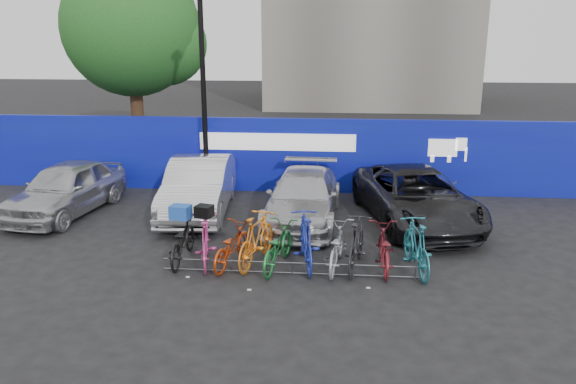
# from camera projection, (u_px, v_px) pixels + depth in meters

# --- Properties ---
(ground) EXTENTS (100.00, 100.00, 0.00)m
(ground) POSITION_uv_depth(u_px,v_px,m) (294.00, 264.00, 12.59)
(ground) COLOR black
(ground) RESTS_ON ground
(hoarding) EXTENTS (22.00, 0.18, 2.40)m
(hoarding) POSITION_uv_depth(u_px,v_px,m) (309.00, 156.00, 18.02)
(hoarding) COLOR #0B0D9C
(hoarding) RESTS_ON ground
(tree) EXTENTS (5.40, 5.20, 7.80)m
(tree) POSITION_uv_depth(u_px,v_px,m) (138.00, 31.00, 21.41)
(tree) COLOR #382314
(tree) RESTS_ON ground
(lamppost) EXTENTS (0.25, 0.50, 6.11)m
(lamppost) POSITION_uv_depth(u_px,v_px,m) (204.00, 92.00, 17.14)
(lamppost) COLOR black
(lamppost) RESTS_ON ground
(bike_rack) EXTENTS (5.60, 0.03, 0.30)m
(bike_rack) POSITION_uv_depth(u_px,v_px,m) (292.00, 268.00, 11.98)
(bike_rack) COLOR #595B60
(bike_rack) RESTS_ON ground
(car_0) EXTENTS (2.37, 4.59, 1.49)m
(car_0) POSITION_uv_depth(u_px,v_px,m) (66.00, 188.00, 15.93)
(car_0) COLOR #A8A9AD
(car_0) RESTS_ON ground
(car_1) EXTENTS (2.01, 4.85, 1.56)m
(car_1) POSITION_uv_depth(u_px,v_px,m) (199.00, 187.00, 15.99)
(car_1) COLOR silver
(car_1) RESTS_ON ground
(car_2) EXTENTS (2.12, 4.75, 1.35)m
(car_2) POSITION_uv_depth(u_px,v_px,m) (303.00, 197.00, 15.32)
(car_2) COLOR #B4B4B9
(car_2) RESTS_ON ground
(car_3) EXTENTS (3.51, 5.68, 1.47)m
(car_3) POSITION_uv_depth(u_px,v_px,m) (416.00, 197.00, 15.17)
(car_3) COLOR black
(car_3) RESTS_ON ground
(bike_0) EXTENTS (0.69, 1.92, 1.01)m
(bike_0) POSITION_uv_depth(u_px,v_px,m) (182.00, 240.00, 12.64)
(bike_0) COLOR black
(bike_0) RESTS_ON ground
(bike_1) EXTENTS (0.88, 1.93, 1.12)m
(bike_1) POSITION_uv_depth(u_px,v_px,m) (205.00, 241.00, 12.44)
(bike_1) COLOR #C13C85
(bike_1) RESTS_ON ground
(bike_2) EXTENTS (1.04, 1.85, 0.92)m
(bike_2) POSITION_uv_depth(u_px,v_px,m) (232.00, 246.00, 12.42)
(bike_2) COLOR #AC360C
(bike_2) RESTS_ON ground
(bike_3) EXTENTS (1.03, 2.04, 1.18)m
(bike_3) POSITION_uv_depth(u_px,v_px,m) (257.00, 239.00, 12.45)
(bike_3) COLOR orange
(bike_3) RESTS_ON ground
(bike_4) EXTENTS (1.03, 1.97, 0.98)m
(bike_4) POSITION_uv_depth(u_px,v_px,m) (277.00, 246.00, 12.29)
(bike_4) COLOR #1C6A30
(bike_4) RESTS_ON ground
(bike_5) EXTENTS (0.91, 2.10, 1.22)m
(bike_5) POSITION_uv_depth(u_px,v_px,m) (306.00, 240.00, 12.31)
(bike_5) COLOR #1E2D9F
(bike_5) RESTS_ON ground
(bike_6) EXTENTS (0.89, 1.96, 0.99)m
(bike_6) POSITION_uv_depth(u_px,v_px,m) (336.00, 247.00, 12.26)
(bike_6) COLOR #939599
(bike_6) RESTS_ON ground
(bike_7) EXTENTS (0.88, 1.98, 1.15)m
(bike_7) POSITION_uv_depth(u_px,v_px,m) (356.00, 244.00, 12.20)
(bike_7) COLOR black
(bike_7) RESTS_ON ground
(bike_8) EXTENTS (0.65, 1.84, 0.96)m
(bike_8) POSITION_uv_depth(u_px,v_px,m) (384.00, 248.00, 12.20)
(bike_8) COLOR maroon
(bike_8) RESTS_ON ground
(bike_9) EXTENTS (0.83, 2.01, 1.17)m
(bike_9) POSITION_uv_depth(u_px,v_px,m) (416.00, 246.00, 12.03)
(bike_9) COLOR #20717F
(bike_9) RESTS_ON ground
(cargo_crate) EXTENTS (0.48, 0.40, 0.31)m
(cargo_crate) POSITION_uv_depth(u_px,v_px,m) (181.00, 212.00, 12.46)
(cargo_crate) COLOR #1F4FB1
(cargo_crate) RESTS_ON bike_0
(cargo_topcase) EXTENTS (0.42, 0.39, 0.26)m
(cargo_topcase) POSITION_uv_depth(u_px,v_px,m) (204.00, 211.00, 12.25)
(cargo_topcase) COLOR black
(cargo_topcase) RESTS_ON bike_1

